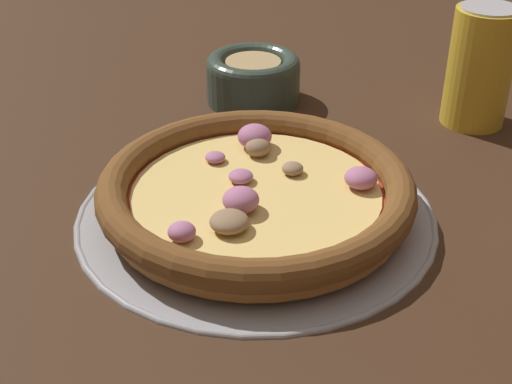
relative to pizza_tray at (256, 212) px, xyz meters
The scene contains 5 objects.
ground_plane 0.00m from the pizza_tray, ahead, with size 3.00×3.00×0.00m, color #3D2616.
pizza_tray is the anchor object (origin of this frame).
pizza 0.02m from the pizza_tray, 149.03° to the right, with size 0.27×0.27×0.04m.
bowl_near 0.24m from the pizza_tray, 130.46° to the right, with size 0.10×0.10×0.05m.
beverage_can 0.30m from the pizza_tray, behind, with size 0.07×0.07×0.12m.
Camera 1 is at (0.33, 0.38, 0.33)m, focal length 50.00 mm.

